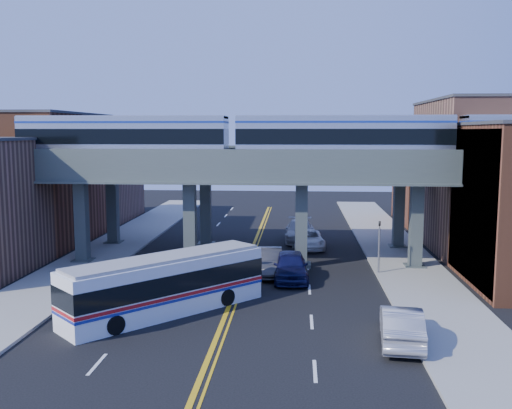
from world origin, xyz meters
The scene contains 19 objects.
ground centered at (0.00, 0.00, 0.00)m, with size 120.00×120.00×0.00m, color black.
sidewalk_west centered at (-11.50, 10.00, 0.08)m, with size 5.00×70.00×0.16m, color gray.
sidewalk_east centered at (11.50, 10.00, 0.08)m, with size 5.00×70.00×0.16m, color gray.
building_west_b centered at (-18.50, 16.00, 5.50)m, with size 8.00×14.00×11.00m, color brown.
building_west_c centered at (-18.50, 29.00, 4.00)m, with size 8.00×10.00×8.00m, color brown.
building_east_b centered at (18.50, 16.00, 6.00)m, with size 8.00×14.00×12.00m, color brown.
building_east_c centered at (18.50, 29.00, 4.50)m, with size 8.00×10.00×9.00m, color brown.
mural_panel centered at (14.55, 4.00, 4.75)m, with size 0.10×9.50×9.50m, color teal.
elevated_viaduct_near centered at (0.00, 8.00, 6.47)m, with size 52.00×3.60×7.40m.
elevated_viaduct_far centered at (0.00, 15.00, 6.47)m, with size 52.00×3.60×7.40m.
transit_train centered at (6.80, 8.00, 9.20)m, with size 45.56×2.85×3.32m.
stop_sign centered at (0.30, 3.00, 1.76)m, with size 0.76×0.09×2.63m.
traffic_signal centered at (9.20, 6.00, 2.30)m, with size 0.15×0.18×4.10m.
transit_bus centered at (-3.17, -3.11, 1.51)m, with size 9.71×9.97×2.93m.
car_lane_a centered at (3.30, 4.21, 0.92)m, with size 2.18×5.43×1.85m, color #10113C.
car_lane_b centered at (1.80, 5.53, 0.87)m, with size 1.83×5.26×1.73m, color #2E2E30.
car_lane_c centered at (4.60, 14.59, 0.74)m, with size 2.46×5.33×1.48m, color white.
car_lane_d centered at (3.92, 17.60, 0.89)m, with size 2.48×6.11×1.77m, color #B2B0B6.
car_parked_curb centered at (8.50, -6.60, 0.85)m, with size 1.80×5.16×1.70m, color #9C9B9F.
Camera 1 is at (3.76, -32.03, 9.59)m, focal length 40.00 mm.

